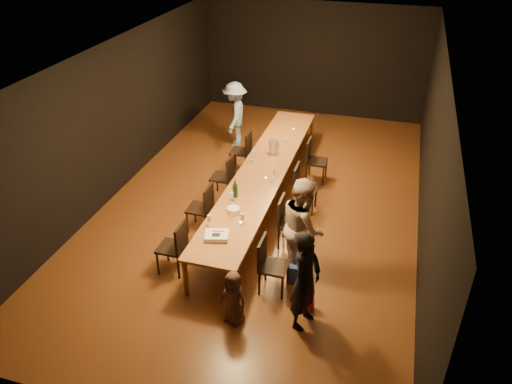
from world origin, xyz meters
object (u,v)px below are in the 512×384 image
(birthday_cake, at_px, (217,236))
(ice_bucket, at_px, (274,147))
(table, at_px, (263,172))
(man_blue, at_px, (235,114))
(chair_left_0, at_px, (171,247))
(chair_left_2, at_px, (222,176))
(woman_birthday, at_px, (305,280))
(chair_left_1, at_px, (200,208))
(chair_right_0, at_px, (274,266))
(chair_right_1, at_px, (292,223))
(chair_right_3, at_px, (317,161))
(chair_left_3, at_px, (240,151))
(champagne_bottle, at_px, (235,188))
(plate_stack, at_px, (233,211))
(chair_right_2, at_px, (306,189))
(woman_tan, at_px, (303,226))
(child, at_px, (234,298))

(birthday_cake, xyz_separation_m, ice_bucket, (0.09, 3.12, 0.08))
(table, bearing_deg, man_blue, 119.70)
(chair_left_0, bearing_deg, chair_left_2, 0.00)
(woman_birthday, distance_m, man_blue, 6.05)
(chair_left_1, distance_m, woman_birthday, 2.90)
(chair_right_0, distance_m, ice_bucket, 3.32)
(chair_right_0, bearing_deg, birthday_cake, -93.93)
(chair_right_1, height_order, chair_right_3, same)
(chair_left_0, distance_m, chair_left_1, 1.20)
(chair_right_0, distance_m, chair_left_0, 1.70)
(table, height_order, chair_left_2, chair_left_2)
(chair_left_3, bearing_deg, chair_right_0, -154.72)
(champagne_bottle, bearing_deg, chair_right_1, -5.91)
(birthday_cake, distance_m, ice_bucket, 3.12)
(chair_right_1, bearing_deg, chair_left_2, -125.22)
(plate_stack, bearing_deg, chair_right_3, 72.21)
(chair_right_0, xyz_separation_m, chair_right_3, (0.00, 3.60, 0.00))
(birthday_cake, bearing_deg, chair_right_2, 53.03)
(chair_right_0, height_order, woman_tan, woman_tan)
(champagne_bottle, bearing_deg, chair_right_0, -51.26)
(chair_left_0, relative_size, chair_left_1, 1.00)
(chair_right_3, height_order, chair_left_1, same)
(man_blue, bearing_deg, woman_tan, 22.26)
(table, relative_size, child, 6.89)
(chair_left_2, relative_size, champagne_bottle, 2.52)
(chair_right_0, relative_size, chair_right_1, 1.00)
(woman_birthday, xyz_separation_m, champagne_bottle, (-1.63, 1.86, 0.15))
(table, distance_m, chair_left_0, 2.56)
(chair_left_2, bearing_deg, chair_right_2, -90.00)
(chair_left_1, bearing_deg, chair_right_2, -54.78)
(champagne_bottle, bearing_deg, child, -72.39)
(plate_stack, bearing_deg, chair_left_0, -135.57)
(chair_right_1, relative_size, woman_tan, 0.55)
(chair_left_0, height_order, chair_left_1, same)
(chair_left_3, bearing_deg, chair_left_2, -180.00)
(chair_right_0, relative_size, woman_birthday, 0.59)
(plate_stack, xyz_separation_m, champagne_bottle, (-0.15, 0.53, 0.13))
(chair_right_3, xyz_separation_m, birthday_cake, (-0.94, -3.54, 0.33))
(table, relative_size, chair_right_3, 6.45)
(chair_left_2, bearing_deg, chair_left_0, -180.00)
(chair_right_2, bearing_deg, ice_bucket, -132.82)
(chair_left_0, relative_size, woman_tan, 0.55)
(ice_bucket, bearing_deg, chair_left_0, -104.95)
(chair_right_3, bearing_deg, plate_stack, -17.79)
(plate_stack, bearing_deg, ice_bucket, 88.67)
(chair_right_1, bearing_deg, child, -10.76)
(table, xyz_separation_m, man_blue, (-1.37, 2.41, 0.08))
(child, bearing_deg, champagne_bottle, 127.01)
(chair_right_1, bearing_deg, ice_bucket, -156.86)
(chair_left_2, xyz_separation_m, man_blue, (-0.52, 2.41, 0.32))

